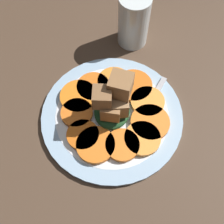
% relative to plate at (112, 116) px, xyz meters
% --- Properties ---
extents(table_slab, '(1.20, 1.20, 0.02)m').
position_rel_plate_xyz_m(table_slab, '(0.00, 0.00, -0.02)').
color(table_slab, '#4C3828').
rests_on(table_slab, ground).
extents(plate, '(0.29, 0.29, 0.01)m').
position_rel_plate_xyz_m(plate, '(0.00, 0.00, 0.00)').
color(plate, '#99B7D1').
rests_on(plate, table_slab).
extents(carrot_slice_0, '(0.07, 0.07, 0.01)m').
position_rel_plate_xyz_m(carrot_slice_0, '(0.08, 0.01, 0.01)').
color(carrot_slice_0, orange).
rests_on(carrot_slice_0, plate).
extents(carrot_slice_1, '(0.07, 0.07, 0.01)m').
position_rel_plate_xyz_m(carrot_slice_1, '(0.06, 0.05, 0.01)').
color(carrot_slice_1, orange).
rests_on(carrot_slice_1, plate).
extents(carrot_slice_2, '(0.08, 0.08, 0.01)m').
position_rel_plate_xyz_m(carrot_slice_2, '(0.03, 0.07, 0.01)').
color(carrot_slice_2, orange).
rests_on(carrot_slice_2, plate).
extents(carrot_slice_3, '(0.06, 0.06, 0.01)m').
position_rel_plate_xyz_m(carrot_slice_3, '(-0.01, 0.07, 0.01)').
color(carrot_slice_3, orange).
rests_on(carrot_slice_3, plate).
extents(carrot_slice_4, '(0.06, 0.06, 0.01)m').
position_rel_plate_xyz_m(carrot_slice_4, '(-0.05, 0.05, 0.01)').
color(carrot_slice_4, orange).
rests_on(carrot_slice_4, plate).
extents(carrot_slice_5, '(0.07, 0.07, 0.01)m').
position_rel_plate_xyz_m(carrot_slice_5, '(-0.07, 0.02, 0.01)').
color(carrot_slice_5, orange).
rests_on(carrot_slice_5, plate).
extents(carrot_slice_6, '(0.07, 0.07, 0.01)m').
position_rel_plate_xyz_m(carrot_slice_6, '(-0.06, -0.03, 0.01)').
color(carrot_slice_6, orange).
rests_on(carrot_slice_6, plate).
extents(carrot_slice_7, '(0.07, 0.07, 0.01)m').
position_rel_plate_xyz_m(carrot_slice_7, '(-0.05, -0.07, 0.01)').
color(carrot_slice_7, orange).
rests_on(carrot_slice_7, plate).
extents(carrot_slice_8, '(0.08, 0.08, 0.01)m').
position_rel_plate_xyz_m(carrot_slice_8, '(-0.01, -0.08, 0.01)').
color(carrot_slice_8, orange).
rests_on(carrot_slice_8, plate).
extents(carrot_slice_9, '(0.07, 0.07, 0.01)m').
position_rel_plate_xyz_m(carrot_slice_9, '(0.04, -0.07, 0.01)').
color(carrot_slice_9, orange).
rests_on(carrot_slice_9, plate).
extents(carrot_slice_10, '(0.08, 0.08, 0.01)m').
position_rel_plate_xyz_m(carrot_slice_10, '(0.07, -0.04, 0.01)').
color(carrot_slice_10, orange).
rests_on(carrot_slice_10, plate).
extents(center_pile, '(0.08, 0.07, 0.11)m').
position_rel_plate_xyz_m(center_pile, '(0.00, -0.00, 0.05)').
color(center_pile, '#1E4723').
rests_on(center_pile, plate).
extents(fork, '(0.19, 0.09, 0.00)m').
position_rel_plate_xyz_m(fork, '(0.01, -0.06, 0.01)').
color(fork, '#B2B2B7').
rests_on(fork, plate).
extents(water_glass, '(0.07, 0.07, 0.12)m').
position_rel_plate_xyz_m(water_glass, '(0.21, -0.02, 0.06)').
color(water_glass, silver).
rests_on(water_glass, table_slab).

